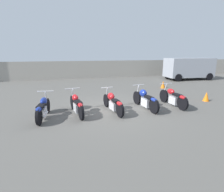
# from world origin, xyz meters

# --- Properties ---
(ground_plane) EXTENTS (60.00, 60.00, 0.00)m
(ground_plane) POSITION_xyz_m (0.00, 0.00, 0.00)
(ground_plane) COLOR #5B5954
(fence_back) EXTENTS (40.00, 0.04, 1.80)m
(fence_back) POSITION_xyz_m (0.00, 10.71, 0.90)
(fence_back) COLOR #9E998E
(fence_back) RESTS_ON ground_plane
(motorcycle_slot_0) EXTENTS (0.67, 2.00, 1.01)m
(motorcycle_slot_0) POSITION_xyz_m (-2.96, -0.42, 0.43)
(motorcycle_slot_0) COLOR black
(motorcycle_slot_0) RESTS_ON ground_plane
(motorcycle_slot_1) EXTENTS (0.67, 2.13, 1.02)m
(motorcycle_slot_1) POSITION_xyz_m (-1.62, -0.27, 0.43)
(motorcycle_slot_1) COLOR black
(motorcycle_slot_1) RESTS_ON ground_plane
(motorcycle_slot_2) EXTENTS (0.59, 2.20, 0.99)m
(motorcycle_slot_2) POSITION_xyz_m (-0.04, -0.36, 0.43)
(motorcycle_slot_2) COLOR black
(motorcycle_slot_2) RESTS_ON ground_plane
(motorcycle_slot_3) EXTENTS (0.61, 2.22, 1.04)m
(motorcycle_slot_3) POSITION_xyz_m (1.55, -0.35, 0.46)
(motorcycle_slot_3) COLOR black
(motorcycle_slot_3) RESTS_ON ground_plane
(motorcycle_slot_4) EXTENTS (0.70, 2.14, 1.04)m
(motorcycle_slot_4) POSITION_xyz_m (3.06, -0.36, 0.43)
(motorcycle_slot_4) COLOR black
(motorcycle_slot_4) RESTS_ON ground_plane
(parked_van) EXTENTS (4.66, 2.31, 2.09)m
(parked_van) POSITION_xyz_m (9.94, 7.11, 1.17)
(parked_van) COLOR #999EA8
(parked_van) RESTS_ON ground_plane
(traffic_cone_near) EXTENTS (0.32, 0.32, 0.52)m
(traffic_cone_near) POSITION_xyz_m (5.38, -0.04, 0.26)
(traffic_cone_near) COLOR orange
(traffic_cone_near) RESTS_ON ground_plane
(traffic_cone_far) EXTENTS (0.33, 0.33, 0.54)m
(traffic_cone_far) POSITION_xyz_m (5.12, 3.87, 0.27)
(traffic_cone_far) COLOR orange
(traffic_cone_far) RESTS_ON ground_plane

